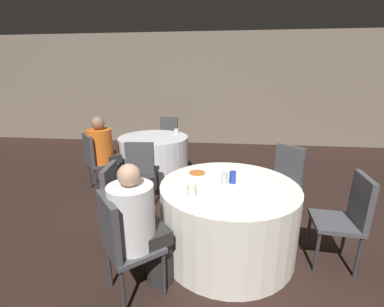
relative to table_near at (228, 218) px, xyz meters
The scene contains 18 objects.
ground_plane 0.39m from the table_near, 86.94° to the right, with size 16.00×16.00×0.00m, color black.
wall_back 4.61m from the table_near, 89.90° to the left, with size 16.00×0.06×2.80m.
table_near is the anchor object (origin of this frame).
table_far 2.31m from the table_near, 123.26° to the left, with size 1.21×1.21×0.73m.
chair_near_northeast 1.11m from the table_near, 48.12° to the left, with size 0.56×0.56×0.92m.
chair_near_southwest 1.11m from the table_near, 139.59° to the right, with size 0.56×0.56×0.92m.
chair_near_east 1.11m from the table_near, ahead, with size 0.44×0.43×0.92m.
chair_near_west 1.11m from the table_near, behind, with size 0.43×0.43×0.92m.
chair_far_north 3.20m from the table_near, 112.41° to the left, with size 0.42×0.42×0.92m.
chair_far_south 1.50m from the table_near, 142.01° to the left, with size 0.43×0.44×0.92m.
chair_far_southwest 2.37m from the table_near, 148.48° to the left, with size 0.57×0.57×0.92m.
person_white_shirt 0.96m from the table_near, 139.59° to the right, with size 0.49×0.48×1.14m.
person_orange_shirt 2.34m from the table_near, 144.77° to the left, with size 0.50×0.50×1.17m.
pizza_plate_near 0.56m from the table_near, 143.14° to the left, with size 0.25×0.25×0.02m.
soda_can_blue 0.43m from the table_near, 53.08° to the left, with size 0.07×0.07×0.12m.
soda_can_silver 0.43m from the table_near, behind, with size 0.07×0.07×0.12m.
cup_near 0.61m from the table_near, 140.39° to the right, with size 0.08×0.08×0.11m.
cup_far 2.42m from the table_near, 112.42° to the left, with size 0.08×0.08×0.10m.
Camera 1 is at (-0.11, -2.20, 1.75)m, focal length 24.00 mm.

